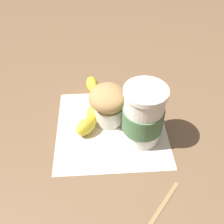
% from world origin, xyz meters
% --- Properties ---
extents(ground_plane, '(3.00, 3.00, 0.00)m').
position_xyz_m(ground_plane, '(0.00, 0.00, 0.00)').
color(ground_plane, brown).
extents(paper_napkin, '(0.25, 0.25, 0.00)m').
position_xyz_m(paper_napkin, '(0.00, 0.00, 0.00)').
color(paper_napkin, beige).
rests_on(paper_napkin, ground_plane).
extents(coffee_cup, '(0.08, 0.08, 0.13)m').
position_xyz_m(coffee_cup, '(-0.06, 0.03, 0.06)').
color(coffee_cup, white).
rests_on(coffee_cup, paper_napkin).
extents(muffin, '(0.08, 0.08, 0.09)m').
position_xyz_m(muffin, '(0.01, -0.02, 0.05)').
color(muffin, white).
rests_on(muffin, paper_napkin).
extents(banana, '(0.07, 0.20, 0.04)m').
position_xyz_m(banana, '(0.04, -0.06, 0.02)').
color(banana, yellow).
rests_on(banana, paper_napkin).
extents(wooden_stirrer, '(0.07, 0.09, 0.00)m').
position_xyz_m(wooden_stirrer, '(-0.09, 0.18, 0.00)').
color(wooden_stirrer, '#9E7547').
rests_on(wooden_stirrer, ground_plane).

